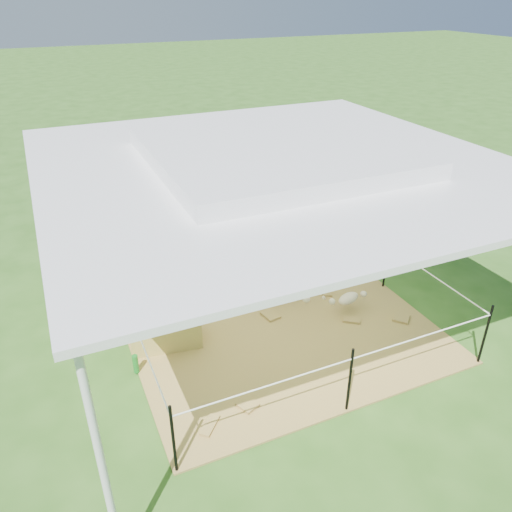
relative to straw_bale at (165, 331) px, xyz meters
name	(u,v)px	position (x,y,z in m)	size (l,w,h in m)	color
ground	(271,317)	(1.76, 0.01, -0.26)	(90.00, 90.00, 0.00)	#2D5919
hay_patch	(271,316)	(1.76, 0.01, -0.24)	(4.60, 4.60, 0.03)	brown
canopy_tent	(274,159)	(1.76, 0.01, 2.43)	(6.30, 6.30, 2.90)	silver
rope_fence	(271,284)	(1.76, 0.01, 0.38)	(4.54, 4.54, 1.00)	black
straw_bale	(165,331)	(0.00, 0.00, 0.00)	(1.03, 0.52, 0.46)	#A98F3D
dark_cloth	(164,317)	(0.00, 0.00, 0.26)	(1.10, 0.57, 0.06)	black
woman	(167,281)	(0.10, 0.00, 0.85)	(0.45, 0.30, 1.24)	red
green_bottle	(136,364)	(-0.55, -0.45, -0.09)	(0.08, 0.08, 0.29)	#197421
pony	(284,273)	(2.21, 0.43, 0.25)	(0.52, 1.14, 0.96)	#515156
pink_hat	(285,244)	(2.21, 0.43, 0.80)	(0.30, 0.30, 0.14)	pink
foal	(349,297)	(2.98, -0.39, 0.05)	(1.02, 0.56, 0.56)	beige
trash_barrel	(297,157)	(5.56, 6.20, 0.21)	(0.61, 0.61, 0.95)	blue
picnic_table_near	(215,154)	(3.63, 7.84, 0.09)	(1.68, 1.21, 0.70)	brown
picnic_table_far	(309,133)	(7.41, 8.76, 0.09)	(1.66, 1.20, 0.69)	brown
distant_person	(222,144)	(3.99, 8.16, 0.26)	(0.50, 0.39, 1.04)	#368CCC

